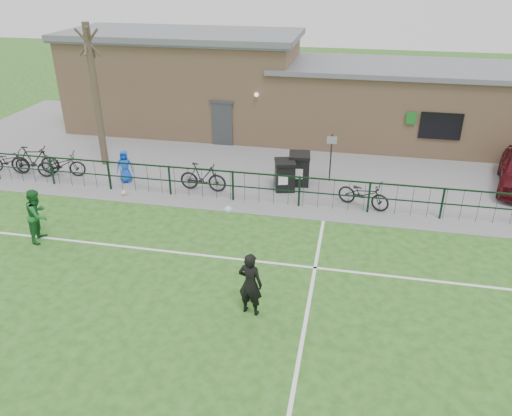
% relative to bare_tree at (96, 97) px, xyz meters
% --- Properties ---
extents(ground, '(90.00, 90.00, 0.00)m').
position_rel_bare_tree_xyz_m(ground, '(8.00, -10.50, -3.00)').
color(ground, '#235218').
rests_on(ground, ground).
extents(paving_strip, '(34.00, 13.00, 0.02)m').
position_rel_bare_tree_xyz_m(paving_strip, '(8.00, 3.00, -2.99)').
color(paving_strip, slate).
rests_on(paving_strip, ground).
extents(pitch_line_touch, '(28.00, 0.10, 0.01)m').
position_rel_bare_tree_xyz_m(pitch_line_touch, '(8.00, -2.70, -3.00)').
color(pitch_line_touch, white).
rests_on(pitch_line_touch, ground).
extents(pitch_line_mid, '(28.00, 0.10, 0.01)m').
position_rel_bare_tree_xyz_m(pitch_line_mid, '(8.00, -6.50, -3.00)').
color(pitch_line_mid, white).
rests_on(pitch_line_mid, ground).
extents(pitch_line_perp, '(0.10, 16.00, 0.01)m').
position_rel_bare_tree_xyz_m(pitch_line_perp, '(10.00, -10.50, -3.00)').
color(pitch_line_perp, white).
rests_on(pitch_line_perp, ground).
extents(perimeter_fence, '(28.00, 0.10, 1.20)m').
position_rel_bare_tree_xyz_m(perimeter_fence, '(8.00, -2.50, -2.40)').
color(perimeter_fence, black).
rests_on(perimeter_fence, ground).
extents(bare_tree, '(0.30, 0.30, 6.00)m').
position_rel_bare_tree_xyz_m(bare_tree, '(0.00, 0.00, 0.00)').
color(bare_tree, '#413527').
rests_on(bare_tree, ground).
extents(wheelie_bin_left, '(0.92, 0.99, 1.11)m').
position_rel_bare_tree_xyz_m(wheelie_bin_left, '(8.25, -1.11, -2.42)').
color(wheelie_bin_left, black).
rests_on(wheelie_bin_left, paving_strip).
extents(wheelie_bin_right, '(0.89, 0.98, 1.20)m').
position_rel_bare_tree_xyz_m(wheelie_bin_right, '(8.74, -0.44, -2.38)').
color(wheelie_bin_right, black).
rests_on(wheelie_bin_right, paving_strip).
extents(sign_post, '(0.08, 0.08, 2.00)m').
position_rel_bare_tree_xyz_m(sign_post, '(9.94, 0.08, -1.98)').
color(sign_post, black).
rests_on(sign_post, paving_strip).
extents(bicycle_a, '(1.88, 0.76, 0.97)m').
position_rel_bare_tree_xyz_m(bicycle_a, '(-3.55, -1.70, -2.50)').
color(bicycle_a, black).
rests_on(bicycle_a, paving_strip).
extents(bicycle_b, '(2.12, 0.99, 1.23)m').
position_rel_bare_tree_xyz_m(bicycle_b, '(-2.29, -1.69, -2.37)').
color(bicycle_b, black).
rests_on(bicycle_b, paving_strip).
extents(bicycle_c, '(2.09, 1.18, 1.04)m').
position_rel_bare_tree_xyz_m(bicycle_c, '(-1.07, -1.72, -2.46)').
color(bicycle_c, black).
rests_on(bicycle_c, paving_strip).
extents(bicycle_d, '(1.90, 0.60, 1.13)m').
position_rel_bare_tree_xyz_m(bicycle_d, '(5.14, -1.88, -2.41)').
color(bicycle_d, black).
rests_on(bicycle_d, paving_strip).
extents(bicycle_e, '(2.08, 1.36, 1.03)m').
position_rel_bare_tree_xyz_m(bicycle_e, '(11.32, -2.10, -2.46)').
color(bicycle_e, black).
rests_on(bicycle_e, paving_strip).
extents(spectator_child, '(0.75, 0.60, 1.35)m').
position_rel_bare_tree_xyz_m(spectator_child, '(1.79, -1.69, -2.31)').
color(spectator_child, blue).
rests_on(spectator_child, paving_strip).
extents(goalkeeper_kick, '(1.75, 3.19, 1.77)m').
position_rel_bare_tree_xyz_m(goalkeeper_kick, '(8.52, -8.84, -2.10)').
color(goalkeeper_kick, black).
rests_on(goalkeeper_kick, ground).
extents(outfield_player, '(0.80, 0.95, 1.77)m').
position_rel_bare_tree_xyz_m(outfield_player, '(1.09, -6.59, -2.11)').
color(outfield_player, '#1C6329').
rests_on(outfield_player, ground).
extents(ball_ground, '(0.20, 0.20, 0.20)m').
position_rel_bare_tree_xyz_m(ball_ground, '(2.23, -2.90, -2.90)').
color(ball_ground, white).
rests_on(ball_ground, ground).
extents(clubhouse, '(24.25, 5.40, 4.96)m').
position_rel_bare_tree_xyz_m(clubhouse, '(7.12, 6.00, -0.78)').
color(clubhouse, tan).
rests_on(clubhouse, ground).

